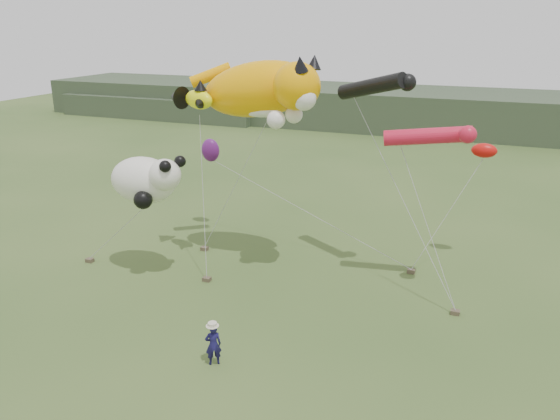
# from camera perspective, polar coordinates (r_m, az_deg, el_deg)

# --- Properties ---
(ground) EXTENTS (120.00, 120.00, 0.00)m
(ground) POSITION_cam_1_polar(r_m,az_deg,el_deg) (20.36, -4.07, -13.36)
(ground) COLOR #385123
(ground) RESTS_ON ground
(headland) EXTENTS (90.00, 13.00, 4.00)m
(headland) POSITION_cam_1_polar(r_m,az_deg,el_deg) (61.72, 11.56, 10.29)
(headland) COLOR #2D3D28
(headland) RESTS_ON ground
(festival_attendant) EXTENTS (0.65, 0.60, 1.49)m
(festival_attendant) POSITION_cam_1_polar(r_m,az_deg,el_deg) (18.81, -6.99, -13.78)
(festival_attendant) COLOR #161246
(festival_attendant) RESTS_ON ground
(sandbag_anchors) EXTENTS (17.08, 4.73, 0.18)m
(sandbag_anchors) POSITION_cam_1_polar(r_m,az_deg,el_deg) (25.03, -1.51, -6.55)
(sandbag_anchors) COLOR brown
(sandbag_anchors) RESTS_ON ground
(cat_kite) EXTENTS (7.00, 3.74, 3.22)m
(cat_kite) POSITION_cam_1_polar(r_m,az_deg,el_deg) (24.14, -1.42, 12.48)
(cat_kite) COLOR #FFA500
(cat_kite) RESTS_ON ground
(fish_kite) EXTENTS (2.76, 1.83, 1.36)m
(fish_kite) POSITION_cam_1_polar(r_m,az_deg,el_deg) (25.07, -9.33, 11.48)
(fish_kite) COLOR #FBFF0D
(fish_kite) RESTS_ON ground
(tube_kites) EXTENTS (6.22, 3.22, 2.95)m
(tube_kites) POSITION_cam_1_polar(r_m,az_deg,el_deg) (23.30, 12.82, 10.27)
(tube_kites) COLOR black
(tube_kites) RESTS_ON ground
(panda_kite) EXTENTS (3.62, 2.34, 2.25)m
(panda_kite) POSITION_cam_1_polar(r_m,az_deg,el_deg) (24.51, -13.77, 3.08)
(panda_kite) COLOR white
(panda_kite) RESTS_ON ground
(misc_kites) EXTENTS (14.81, 1.49, 1.92)m
(misc_kites) POSITION_cam_1_polar(r_m,az_deg,el_deg) (27.83, 2.18, 6.26)
(misc_kites) COLOR red
(misc_kites) RESTS_ON ground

